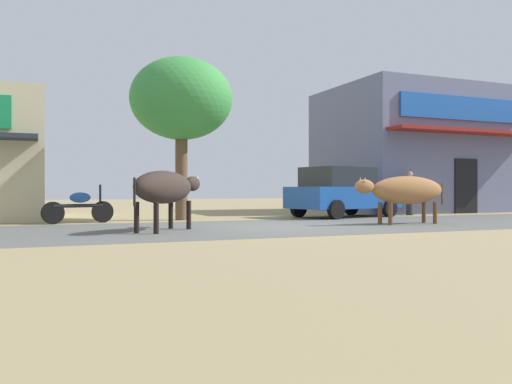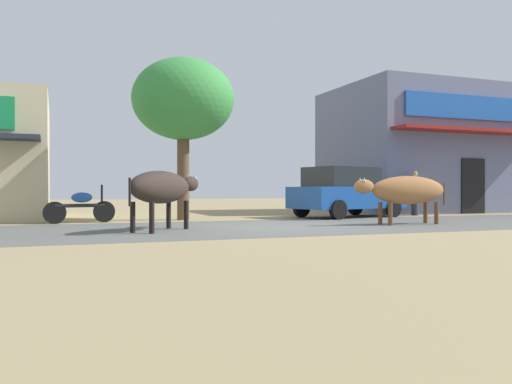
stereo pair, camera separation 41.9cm
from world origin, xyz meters
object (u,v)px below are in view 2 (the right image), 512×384
cow_near_brown (162,188)px  cow_far_dark (406,191)px  parked_hatchback_car (346,192)px  parked_motorcycle (81,206)px  roadside_tree (183,100)px  pedestrian_by_shop (415,189)px

cow_near_brown → cow_far_dark: 6.37m
parked_hatchback_car → parked_motorcycle: 8.30m
parked_motorcycle → cow_near_brown: 3.84m
parked_motorcycle → cow_near_brown: size_ratio=0.84×
parked_hatchback_car → roadside_tree: bearing=175.7°
roadside_tree → cow_far_dark: bearing=-39.7°
cow_near_brown → pedestrian_by_shop: bearing=21.7°
cow_far_dark → cow_near_brown: bearing=179.0°
parked_hatchback_car → parked_motorcycle: bearing=-179.0°
parked_hatchback_car → cow_near_brown: size_ratio=1.85×
roadside_tree → cow_far_dark: (4.97, -4.13, -2.71)m
parked_hatchback_car → cow_near_brown: parked_hatchback_car is taller
roadside_tree → parked_motorcycle: size_ratio=2.58×
pedestrian_by_shop → cow_far_dark: bearing=-129.9°
cow_far_dark → pedestrian_by_shop: size_ratio=1.82×
parked_motorcycle → cow_near_brown: (1.55, -3.48, 0.48)m
cow_far_dark → pedestrian_by_shop: 5.18m
parked_motorcycle → pedestrian_by_shop: (11.24, 0.38, 0.45)m
roadside_tree → pedestrian_by_shop: roadside_tree is taller
roadside_tree → pedestrian_by_shop: size_ratio=3.10×
parked_hatchback_car → pedestrian_by_shop: bearing=4.7°
parked_hatchback_car → pedestrian_by_shop: size_ratio=2.65×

